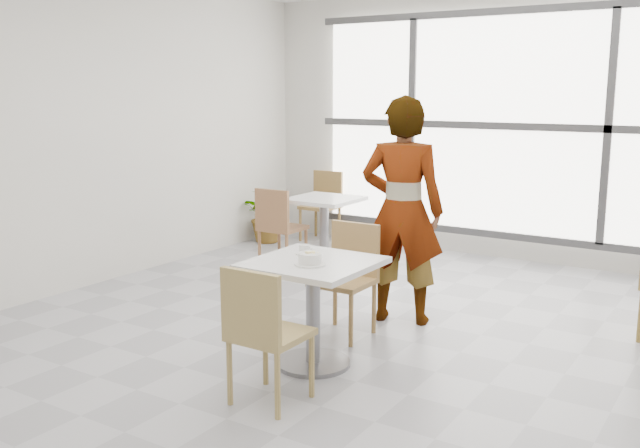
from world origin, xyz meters
The scene contains 14 objects.
floor centered at (0.00, 0.00, 0.00)m, with size 7.00×7.00×0.00m, color #9E9EA5.
wall_back centered at (0.00, 3.50, 1.50)m, with size 6.00×6.00×0.00m, color silver.
wall_left centered at (-3.00, 0.00, 1.50)m, with size 7.00×7.00×0.00m, color silver.
window centered at (0.00, 3.44, 1.50)m, with size 4.60×0.07×2.52m.
main_table centered at (-0.03, -0.35, 0.52)m, with size 0.80×0.80×0.75m.
chair_near centered at (0.07, -1.05, 0.50)m, with size 0.42×0.42×0.87m.
chair_far centered at (-0.17, 0.37, 0.50)m, with size 0.42×0.42×0.87m.
oatmeal_bowl centered at (0.02, -0.46, 0.79)m, with size 0.21×0.21×0.09m.
coffee_cup centered at (-0.18, -0.22, 0.78)m, with size 0.16×0.13×0.07m.
person centered at (0.05, 0.86, 0.93)m, with size 0.68×0.44×1.85m, color black.
bg_table_left centered at (-1.49, 2.09, 0.49)m, with size 0.70×0.70×0.75m.
bg_chair_left_near centered at (-1.83, 1.71, 0.50)m, with size 0.42×0.42×0.87m.
bg_chair_left_far centered at (-2.24, 3.25, 0.50)m, with size 0.42×0.42×0.87m.
plant_left centered at (-2.70, 2.72, 0.34)m, with size 0.61×0.53×0.67m, color #4F7A40.
Camera 1 is at (2.53, -4.23, 1.90)m, focal length 39.52 mm.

